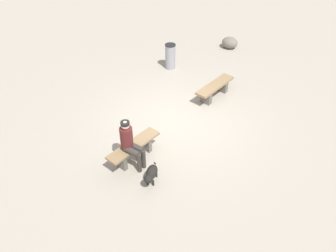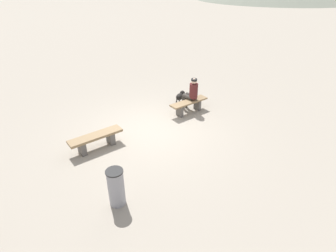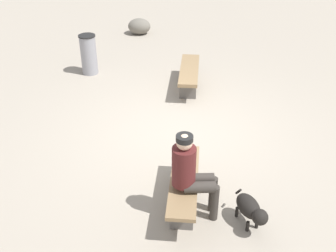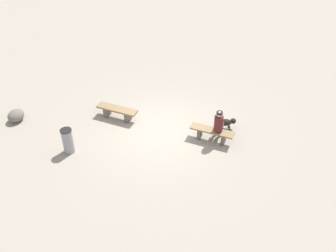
% 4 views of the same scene
% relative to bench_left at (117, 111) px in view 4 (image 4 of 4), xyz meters
% --- Properties ---
extents(ground, '(210.00, 210.00, 0.06)m').
position_rel_bench_left_xyz_m(ground, '(1.84, -0.17, -0.34)').
color(ground, '#9E9384').
extents(bench_left, '(1.59, 0.46, 0.46)m').
position_rel_bench_left_xyz_m(bench_left, '(0.00, 0.00, 0.00)').
color(bench_left, '#605B56').
rests_on(bench_left, ground).
extents(bench_right, '(1.54, 0.44, 0.47)m').
position_rel_bench_left_xyz_m(bench_right, '(3.68, -0.06, 0.02)').
color(bench_right, '#605B56').
rests_on(bench_right, ground).
extents(seated_person, '(0.35, 0.62, 1.28)m').
position_rel_bench_left_xyz_m(seated_person, '(3.87, 0.02, 0.42)').
color(seated_person, '#511E1E').
rests_on(seated_person, ground).
extents(dog, '(0.64, 0.42, 0.43)m').
position_rel_bench_left_xyz_m(dog, '(4.03, 0.80, -0.03)').
color(dog, black).
rests_on(dog, ground).
extents(trash_bin, '(0.38, 0.38, 0.91)m').
position_rel_bench_left_xyz_m(trash_bin, '(-0.67, -2.29, 0.15)').
color(trash_bin, gray).
rests_on(trash_bin, ground).
extents(boulder, '(0.57, 0.67, 0.44)m').
position_rel_bench_left_xyz_m(boulder, '(-3.50, -1.45, -0.09)').
color(boulder, '#6B665B').
rests_on(boulder, ground).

